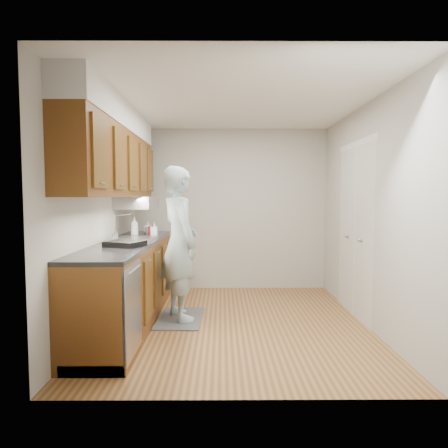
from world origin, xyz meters
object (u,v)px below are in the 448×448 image
(dish_rack, at_px, (125,244))
(steel_can, at_px, (148,231))
(soap_bottle_c, at_px, (147,227))
(soap_bottle_b, at_px, (154,229))
(soda_can, at_px, (151,231))
(soap_bottle_a, at_px, (135,226))
(person, at_px, (180,233))

(dish_rack, bearing_deg, steel_can, 110.97)
(steel_can, bearing_deg, dish_rack, -90.80)
(soap_bottle_c, bearing_deg, dish_rack, -88.71)
(soap_bottle_b, distance_m, steel_can, 0.20)
(dish_rack, bearing_deg, soda_can, 108.29)
(soap_bottle_c, height_order, steel_can, soap_bottle_c)
(soap_bottle_a, relative_size, soda_can, 2.09)
(soap_bottle_a, distance_m, soap_bottle_b, 0.26)
(person, distance_m, dish_rack, 0.75)
(soap_bottle_c, xyz_separation_m, soda_can, (0.10, -0.32, -0.02))
(soap_bottle_a, relative_size, steel_can, 2.46)
(soap_bottle_c, height_order, dish_rack, soap_bottle_c)
(dish_rack, bearing_deg, soap_bottle_b, 104.78)
(soap_bottle_b, relative_size, dish_rack, 0.51)
(soap_bottle_c, relative_size, soda_can, 1.39)
(person, distance_m, soap_bottle_b, 0.62)
(person, relative_size, steel_can, 19.33)
(soap_bottle_b, bearing_deg, steel_can, 124.67)
(soap_bottle_a, xyz_separation_m, soda_can, (0.20, 0.06, -0.07))
(soap_bottle_c, xyz_separation_m, steel_can, (0.05, -0.23, -0.03))
(soap_bottle_c, bearing_deg, soap_bottle_a, -104.25)
(soap_bottle_b, height_order, soda_can, soap_bottle_b)
(soap_bottle_a, height_order, dish_rack, soap_bottle_a)
(person, relative_size, soap_bottle_a, 7.86)
(soap_bottle_b, height_order, soap_bottle_c, soap_bottle_b)
(person, bearing_deg, soap_bottle_a, 25.06)
(person, height_order, soda_can, person)
(soap_bottle_a, xyz_separation_m, soap_bottle_b, (0.26, -0.01, -0.04))
(soap_bottle_c, relative_size, dish_rack, 0.49)
(soap_bottle_b, bearing_deg, person, -52.67)
(steel_can, xyz_separation_m, dish_rack, (-0.02, -1.21, -0.02))
(person, distance_m, steel_can, 0.82)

